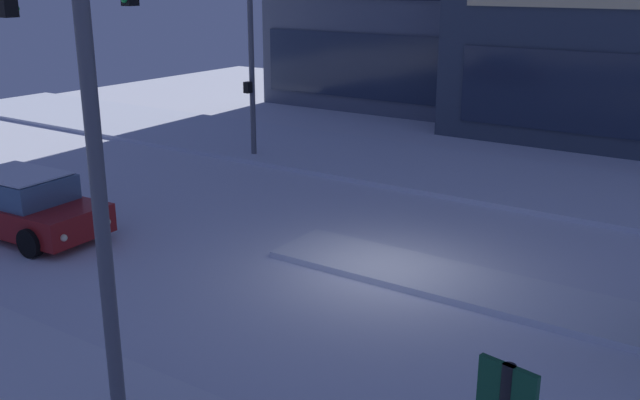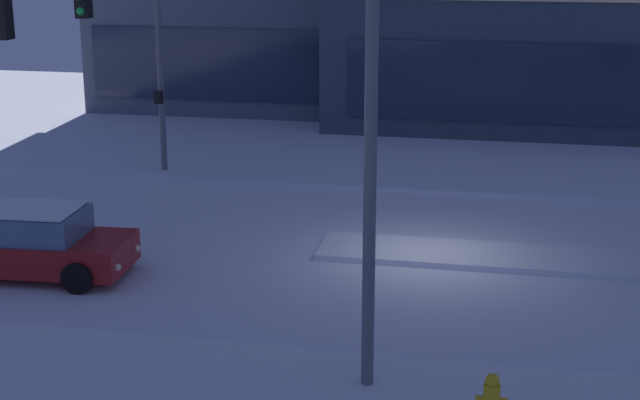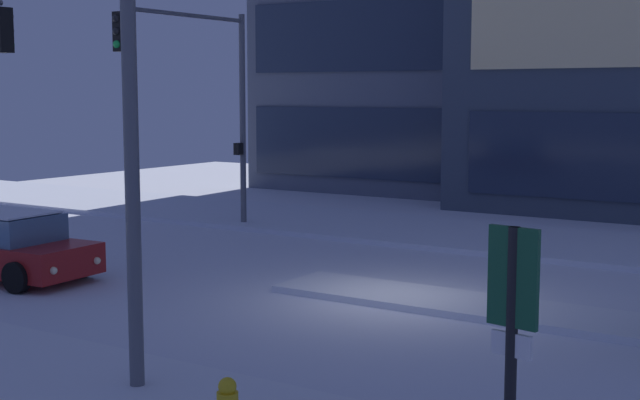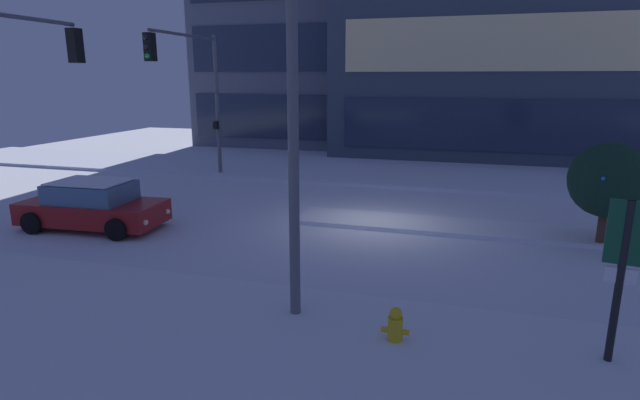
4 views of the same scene
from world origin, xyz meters
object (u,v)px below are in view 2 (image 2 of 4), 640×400
object	(u,v)px
traffic_light_corner_far_left	(132,34)
street_lamp_arched	(381,59)
car_near	(29,243)
fire_hydrant	(491,397)

from	to	relation	value
traffic_light_corner_far_left	street_lamp_arched	size ratio (longest dim) A/B	0.79
car_near	street_lamp_arched	bearing A→B (deg)	-24.76
street_lamp_arched	fire_hydrant	bearing A→B (deg)	-122.64
car_near	traffic_light_corner_far_left	xyz separation A→B (m)	(-0.29, 7.00, 3.73)
traffic_light_corner_far_left	car_near	bearing A→B (deg)	2.38
car_near	street_lamp_arched	size ratio (longest dim) A/B	0.56
traffic_light_corner_far_left	street_lamp_arched	xyz separation A→B (m)	(8.26, -10.14, 0.81)
car_near	fire_hydrant	distance (m)	10.90
fire_hydrant	street_lamp_arched	bearing A→B (deg)	145.65
traffic_light_corner_far_left	fire_hydrant	size ratio (longest dim) A/B	8.66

